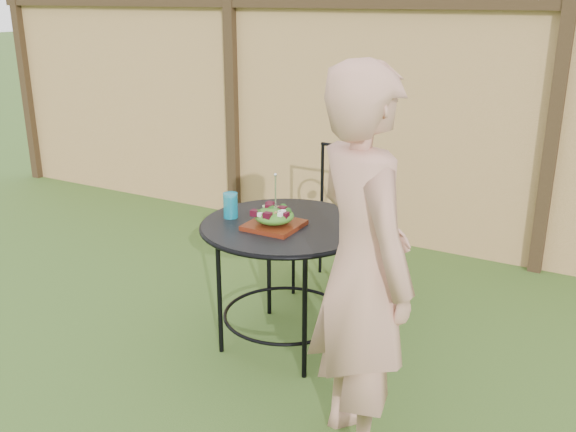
# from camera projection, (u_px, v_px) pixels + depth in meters

# --- Properties ---
(ground) EXTENTS (60.00, 60.00, 0.00)m
(ground) POSITION_uv_depth(u_px,v_px,m) (215.00, 363.00, 3.48)
(ground) COLOR #284315
(ground) RESTS_ON ground
(fence) EXTENTS (8.00, 0.12, 1.90)m
(fence) POSITION_uv_depth(u_px,v_px,m) (375.00, 123.00, 4.98)
(fence) COLOR tan
(fence) RESTS_ON ground
(patio_table) EXTENTS (0.92, 0.92, 0.72)m
(patio_table) POSITION_uv_depth(u_px,v_px,m) (285.00, 247.00, 3.50)
(patio_table) COLOR black
(patio_table) RESTS_ON ground
(patio_chair) EXTENTS (0.46, 0.46, 0.95)m
(patio_chair) POSITION_uv_depth(u_px,v_px,m) (338.00, 216.00, 4.25)
(patio_chair) COLOR black
(patio_chair) RESTS_ON ground
(diner) EXTENTS (0.73, 0.70, 1.68)m
(diner) POSITION_uv_depth(u_px,v_px,m) (363.00, 270.00, 2.59)
(diner) COLOR tan
(diner) RESTS_ON ground
(salad_plate) EXTENTS (0.27, 0.27, 0.02)m
(salad_plate) POSITION_uv_depth(u_px,v_px,m) (274.00, 225.00, 3.39)
(salad_plate) COLOR #501A0B
(salad_plate) RESTS_ON patio_table
(salad) EXTENTS (0.21, 0.21, 0.08)m
(salad) POSITION_uv_depth(u_px,v_px,m) (274.00, 216.00, 3.37)
(salad) COLOR #235614
(salad) RESTS_ON salad_plate
(fork) EXTENTS (0.01, 0.01, 0.18)m
(fork) POSITION_uv_depth(u_px,v_px,m) (276.00, 193.00, 3.33)
(fork) COLOR silver
(fork) RESTS_ON salad
(drinking_glass) EXTENTS (0.08, 0.08, 0.14)m
(drinking_glass) POSITION_uv_depth(u_px,v_px,m) (231.00, 205.00, 3.52)
(drinking_glass) COLOR #0D7A96
(drinking_glass) RESTS_ON patio_table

